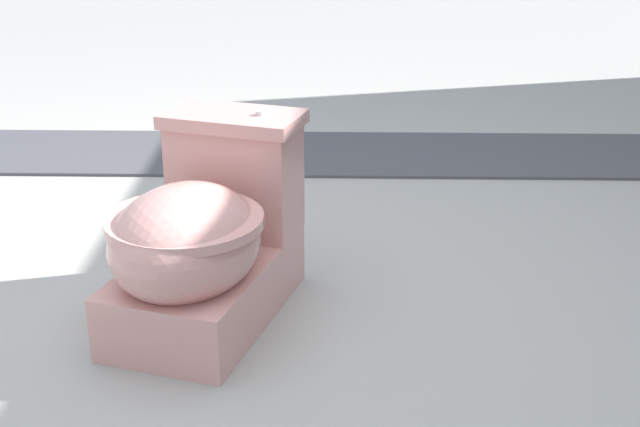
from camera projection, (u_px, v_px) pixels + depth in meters
ground_plane at (231, 319)px, 2.36m from camera, size 14.00×14.00×0.00m
gravel_strip at (392, 154)px, 3.62m from camera, size 0.56×8.00×0.01m
toilet at (203, 242)px, 2.29m from camera, size 0.71×0.54×0.52m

